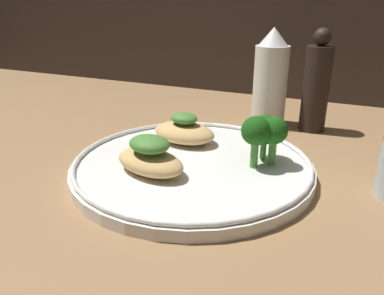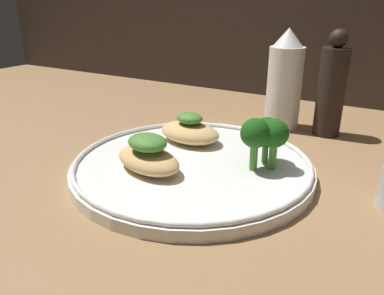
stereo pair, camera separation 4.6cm
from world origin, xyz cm
name	(u,v)px [view 1 (the left image)]	position (x,y,z in cm)	size (l,w,h in cm)	color
ground_plane	(192,176)	(0.00, 0.00, -0.50)	(180.00, 180.00, 1.00)	#936D47
plate	(192,165)	(0.00, 0.00, 0.99)	(30.28, 30.28, 2.00)	white
grilled_meat_front	(150,158)	(-3.31, -4.67, 3.25)	(10.39, 7.62, 4.54)	tan
grilled_meat_middle	(184,131)	(-4.03, 6.13, 3.02)	(10.07, 7.41, 4.29)	tan
broccoli_bunch	(264,131)	(8.15, 3.39, 5.63)	(5.28, 6.56, 6.48)	#4C8E38
sauce_bottle	(270,80)	(3.91, 23.45, 7.85)	(5.70, 5.70, 16.41)	white
pepper_grinder	(316,86)	(11.43, 23.45, 7.52)	(4.23, 4.23, 16.51)	black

